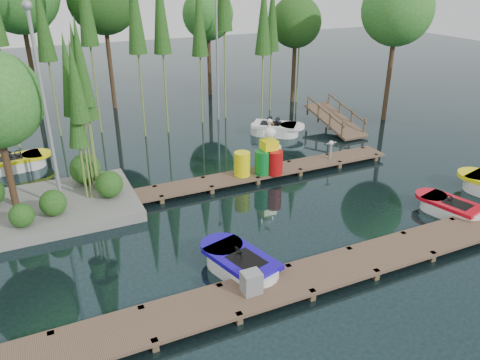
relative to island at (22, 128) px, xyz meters
name	(u,v)px	position (x,y,z in m)	size (l,w,h in m)	color
ground_plane	(233,216)	(6.30, -3.29, -3.18)	(90.00, 90.00, 0.00)	#192C30
near_dock	(300,279)	(6.30, -7.79, -2.95)	(18.00, 1.50, 0.50)	brown
far_dock	(230,179)	(7.30, -0.79, -2.95)	(15.00, 1.20, 0.50)	brown
island	(22,128)	(0.00, 0.00, 0.00)	(6.20, 4.20, 6.75)	slate
tree_screen	(102,13)	(4.26, 7.31, 2.93)	(34.42, 18.53, 10.31)	#3F2B1B
lamp_island	(44,100)	(0.80, -0.79, 1.08)	(0.30, 0.30, 7.25)	gray
lamp_rear	(217,44)	(10.30, 7.71, 1.08)	(0.30, 0.30, 7.25)	gray
ramp	(335,120)	(15.30, 3.21, -2.60)	(1.50, 3.94, 1.49)	brown
boat_blue	(240,265)	(5.07, -6.53, -2.91)	(1.98, 3.06, 0.95)	white
boat_red	(450,208)	(13.38, -6.48, -2.94)	(1.71, 2.68, 0.83)	white
boat_yellow_far	(17,163)	(-0.57, 4.62, -2.89)	(2.86, 1.54, 1.37)	white
boat_white_far	(275,129)	(11.99, 3.89, -2.88)	(3.05, 2.79, 1.36)	white
utility_cabinet	(251,282)	(4.80, -7.79, -2.58)	(0.50, 0.42, 0.61)	gray
yellow_barrel	(242,164)	(7.83, -0.79, -2.39)	(0.66, 0.66, 0.99)	yellow
drum_cluster	(270,157)	(9.03, -0.95, -2.21)	(1.33, 1.22, 2.29)	#0C7026
seagull_post	(331,147)	(12.19, -0.79, -2.32)	(0.53, 0.28, 0.84)	gray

